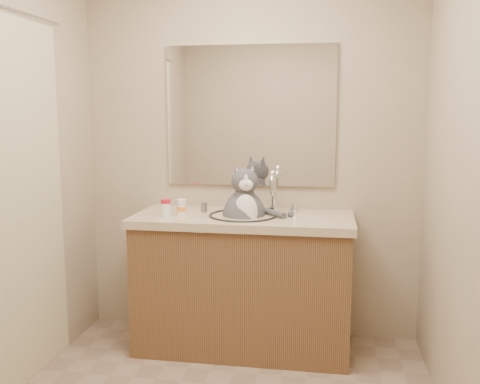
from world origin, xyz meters
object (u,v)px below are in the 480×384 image
Objects in this scene: pill_bottle_redcap at (166,208)px; grey_canister at (204,207)px; cat at (244,213)px; pill_bottle_orange at (182,208)px.

grey_canister is at bearing 40.68° from pill_bottle_redcap.
cat is 0.48m from pill_bottle_redcap.
pill_bottle_redcap is (-0.47, -0.11, 0.04)m from cat.
pill_bottle_redcap is at bearing 177.65° from cat.
pill_bottle_redcap is at bearing -139.32° from grey_canister.
cat reaches higher than pill_bottle_orange.
pill_bottle_orange is (-0.38, -0.06, 0.04)m from cat.
pill_bottle_orange is (0.08, 0.05, -0.01)m from pill_bottle_redcap.
cat is at bearing 8.86° from pill_bottle_orange.
grey_canister is (0.11, 0.12, -0.02)m from pill_bottle_orange.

